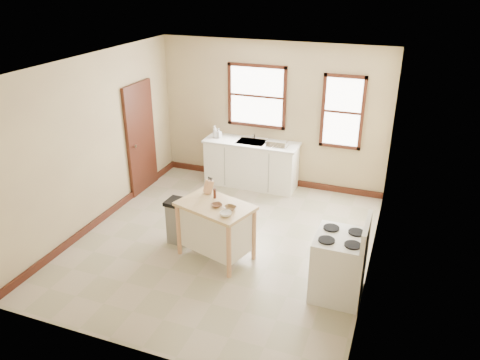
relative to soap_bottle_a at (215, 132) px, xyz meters
The scene contains 23 objects.
floor 2.63m from the soap_bottle_a, 64.07° to the right, with size 5.00×5.00×0.00m, color #B2A48D.
ceiling 2.99m from the soap_bottle_a, 64.07° to the right, with size 5.00×5.00×0.00m, color white.
wall_back 1.16m from the soap_bottle_a, 17.11° to the left, with size 4.50×0.04×2.80m, color tan.
wall_left 2.51m from the soap_bottle_a, 118.74° to the right, with size 0.04×5.00×2.80m, color tan.
wall_right 3.97m from the soap_bottle_a, 33.32° to the right, with size 0.04×5.00×2.80m, color tan.
window_main 1.08m from the soap_bottle_a, 21.97° to the left, with size 1.17×0.06×1.22m, color #3E1E11, non-canonical shape.
window_side 2.49m from the soap_bottle_a, ahead, with size 0.77×0.06×1.37m, color #3E1E11, non-canonical shape.
door_left 1.45m from the soap_bottle_a, 142.81° to the right, with size 0.06×0.90×2.10m, color #3E1E11.
baseboard_back 1.47m from the soap_bottle_a, 15.61° to the left, with size 4.50×0.04×0.12m, color #3E1E11.
baseboard_left 2.65m from the soap_bottle_a, 118.13° to the right, with size 0.04×5.00×0.12m, color #3E1E11.
sink_counter 0.96m from the soap_bottle_a, ahead, with size 1.86×0.62×0.92m, color white, non-canonical shape.
faucet 0.78m from the soap_bottle_a, 15.18° to the left, with size 0.03×0.03×0.22m, color silver.
soap_bottle_a is the anchor object (origin of this frame).
soap_bottle_b 0.08m from the soap_bottle_a, ahead, with size 0.09×0.09×0.19m, color #B2B2B2.
dish_rack 1.30m from the soap_bottle_a, ahead, with size 0.40×0.30×0.10m, color silver, non-canonical shape.
kitchen_island 2.88m from the soap_bottle_a, 66.65° to the right, with size 1.07×0.68×0.88m, color tan, non-canonical shape.
knife_block 2.44m from the soap_bottle_a, 68.96° to the right, with size 0.10×0.10×0.20m, color #DBAE73, non-canonical shape.
pepper_grinder 2.61m from the soap_bottle_a, 66.79° to the right, with size 0.04×0.04×0.15m, color #421C11.
bowl_a 2.88m from the soap_bottle_a, 66.23° to the right, with size 0.16×0.16×0.04m, color brown.
bowl_b 2.99m from the soap_bottle_a, 62.68° to the right, with size 0.18×0.18×0.04m, color brown.
bowl_c 3.17m from the soap_bottle_a, 64.02° to the right, with size 0.17×0.17×0.05m, color white.
trash_bin 2.53m from the soap_bottle_a, 80.31° to the right, with size 0.37×0.31×0.72m, color gray, non-canonical shape.
gas_stove 4.14m from the soap_bottle_a, 43.70° to the right, with size 0.71×0.71×1.15m, color white, non-canonical shape.
Camera 1 is at (2.50, -5.90, 3.98)m, focal length 35.00 mm.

